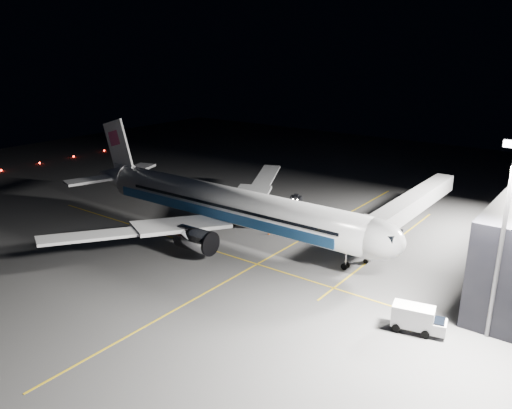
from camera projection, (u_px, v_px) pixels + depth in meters
The scene contains 13 objects.
ground at pixel (229, 236), 79.60m from camera, with size 200.00×200.00×0.00m, color #4C4C4F.
guide_line_main at pixel (281, 251), 73.87m from camera, with size 0.25×80.00×0.01m, color gold.
guide_line_cross at pixel (204, 248), 75.03m from camera, with size 70.00×0.25×0.01m, color gold.
guide_line_side at pixel (385, 249), 74.62m from camera, with size 0.25×40.00×0.01m, color gold.
airliner at pixel (224, 204), 78.65m from camera, with size 61.48×54.22×16.64m.
jet_bridge at pixel (408, 206), 79.37m from camera, with size 3.60×34.40×6.30m.
floodlight_mast_south at pixel (504, 225), 48.37m from camera, with size 2.40×0.67×20.70m.
taxiway_lights at pixel (1, 170), 120.75m from camera, with size 0.44×60.44×0.44m.
service_truck at pixel (418, 318), 52.60m from camera, with size 5.86×3.35×2.83m.
baggage_tug at pixel (296, 198), 96.98m from camera, with size 2.49×2.23×1.51m.
safety_cone_a at pixel (209, 218), 87.14m from camera, with size 0.36×0.36×0.54m, color #DF5A09.
safety_cone_b at pixel (289, 215), 88.91m from camera, with size 0.36×0.36×0.53m, color #DF5A09.
safety_cone_c at pixel (269, 232), 80.22m from camera, with size 0.43×0.43×0.64m, color #DF5A09.
Camera 1 is at (48.04, -56.88, 28.91)m, focal length 35.00 mm.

